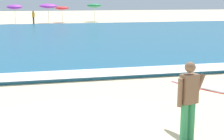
{
  "coord_description": "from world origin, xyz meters",
  "views": [
    {
      "loc": [
        -0.71,
        -6.5,
        2.95
      ],
      "look_at": [
        1.32,
        2.04,
        1.1
      ],
      "focal_mm": 54.35,
      "sensor_mm": 36.0,
      "label": 1
    }
  ],
  "objects_px": {
    "surfer_with_board": "(197,95)",
    "beachgoer_near_row_left": "(33,17)",
    "beach_umbrella_4": "(48,6)",
    "beach_umbrella_6": "(94,6)",
    "beach_umbrella_5": "(62,8)",
    "beach_umbrella_3": "(15,7)"
  },
  "relations": [
    {
      "from": "beach_umbrella_3",
      "to": "beach_umbrella_5",
      "type": "bearing_deg",
      "value": 14.29
    },
    {
      "from": "surfer_with_board",
      "to": "beach_umbrella_5",
      "type": "bearing_deg",
      "value": 89.01
    },
    {
      "from": "surfer_with_board",
      "to": "beachgoer_near_row_left",
      "type": "height_order",
      "value": "surfer_with_board"
    },
    {
      "from": "beach_umbrella_3",
      "to": "surfer_with_board",
      "type": "bearing_deg",
      "value": -82.04
    },
    {
      "from": "beach_umbrella_5",
      "to": "beachgoer_near_row_left",
      "type": "bearing_deg",
      "value": -148.74
    },
    {
      "from": "beach_umbrella_5",
      "to": "beach_umbrella_6",
      "type": "height_order",
      "value": "beach_umbrella_6"
    },
    {
      "from": "beach_umbrella_5",
      "to": "beach_umbrella_6",
      "type": "distance_m",
      "value": 4.36
    },
    {
      "from": "beach_umbrella_4",
      "to": "beachgoer_near_row_left",
      "type": "xyz_separation_m",
      "value": [
        -1.83,
        -1.09,
        -1.25
      ]
    },
    {
      "from": "beach_umbrella_3",
      "to": "beach_umbrella_5",
      "type": "xyz_separation_m",
      "value": [
        5.7,
        1.45,
        -0.21
      ]
    },
    {
      "from": "beach_umbrella_3",
      "to": "beach_umbrella_6",
      "type": "bearing_deg",
      "value": 12.68
    },
    {
      "from": "beach_umbrella_3",
      "to": "beachgoer_near_row_left",
      "type": "xyz_separation_m",
      "value": [
        2.11,
        -0.73,
        -1.16
      ]
    },
    {
      "from": "beach_umbrella_4",
      "to": "beach_umbrella_6",
      "type": "distance_m",
      "value": 6.33
    },
    {
      "from": "beach_umbrella_3",
      "to": "beach_umbrella_4",
      "type": "height_order",
      "value": "beach_umbrella_4"
    },
    {
      "from": "beach_umbrella_6",
      "to": "beach_umbrella_5",
      "type": "bearing_deg",
      "value": -169.49
    },
    {
      "from": "beach_umbrella_3",
      "to": "beach_umbrella_4",
      "type": "relative_size",
      "value": 0.96
    },
    {
      "from": "beach_umbrella_3",
      "to": "beach_umbrella_4",
      "type": "bearing_deg",
      "value": 5.26
    },
    {
      "from": "surfer_with_board",
      "to": "beach_umbrella_4",
      "type": "xyz_separation_m",
      "value": [
        -1.11,
        36.49,
        1.07
      ]
    },
    {
      "from": "beach_umbrella_3",
      "to": "beach_umbrella_5",
      "type": "distance_m",
      "value": 5.89
    },
    {
      "from": "beach_umbrella_5",
      "to": "beachgoer_near_row_left",
      "type": "xyz_separation_m",
      "value": [
        -3.59,
        -2.18,
        -0.96
      ]
    },
    {
      "from": "beach_umbrella_4",
      "to": "beach_umbrella_6",
      "type": "xyz_separation_m",
      "value": [
        6.04,
        1.88,
        -0.02
      ]
    },
    {
      "from": "beach_umbrella_5",
      "to": "beachgoer_near_row_left",
      "type": "relative_size",
      "value": 1.27
    },
    {
      "from": "beach_umbrella_3",
      "to": "beachgoer_near_row_left",
      "type": "bearing_deg",
      "value": -18.99
    }
  ]
}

